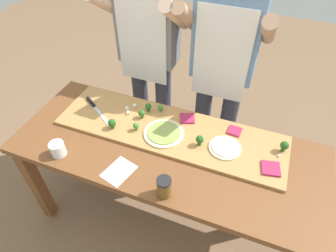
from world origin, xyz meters
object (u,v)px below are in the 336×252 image
at_px(prep_table, 167,159).
at_px(pizza_slice_near_left, 271,168).
at_px(cheese_crumble_a, 127,109).
at_px(broccoli_floret_front_left, 142,113).
at_px(pizza_whole_cheese_artichoke, 225,148).
at_px(cook_right, 223,62).
at_px(cheese_crumble_c, 279,156).
at_px(broccoli_floret_front_mid, 136,126).
at_px(pizza_slice_far_left, 187,118).
at_px(flour_cup, 58,150).
at_px(cook_left, 149,47).
at_px(pizza_slice_center, 234,131).
at_px(broccoli_floret_center_right, 160,107).
at_px(pizza_whole_pesto_green, 164,133).
at_px(sauce_jar, 164,187).
at_px(recipe_note, 119,171).
at_px(broccoli_floret_back_left, 112,123).
at_px(chefs_knife, 95,107).
at_px(cheese_crumble_b, 135,106).
at_px(broccoli_floret_back_right, 200,140).
at_px(cheese_crumble_d, 128,113).
at_px(broccoli_floret_center_left, 284,146).
at_px(broccoli_floret_front_right, 148,107).

distance_m(prep_table, pizza_slice_near_left, 0.58).
bearing_deg(cheese_crumble_a, broccoli_floret_front_left, -15.34).
distance_m(pizza_whole_cheese_artichoke, cook_right, 0.60).
bearing_deg(cheese_crumble_c, broccoli_floret_front_mid, -173.35).
height_order(pizza_slice_far_left, broccoli_floret_front_left, broccoli_floret_front_left).
height_order(cheese_crumble_c, flour_cup, flour_cup).
bearing_deg(cook_left, pizza_slice_center, -28.20).
bearing_deg(broccoli_floret_center_right, pizza_whole_pesto_green, -62.38).
bearing_deg(cheese_crumble_c, broccoli_floret_front_left, 178.86).
xyz_separation_m(broccoli_floret_center_right, cheese_crumble_a, (-0.20, -0.07, -0.02)).
bearing_deg(cheese_crumble_c, flour_cup, -160.51).
relative_size(pizza_slice_far_left, broccoli_floret_front_left, 1.49).
height_order(pizza_whole_cheese_artichoke, sauce_jar, sauce_jar).
bearing_deg(pizza_slice_center, broccoli_floret_front_mid, -160.12).
relative_size(prep_table, recipe_note, 10.82).
relative_size(broccoli_floret_front_mid, broccoli_floret_back_left, 0.86).
distance_m(chefs_knife, cheese_crumble_a, 0.21).
height_order(cheese_crumble_b, cook_right, cook_right).
xyz_separation_m(pizza_slice_near_left, sauce_jar, (-0.47, -0.33, 0.03)).
distance_m(pizza_whole_pesto_green, cook_left, 0.68).
distance_m(broccoli_floret_front_left, broccoli_floret_back_right, 0.41).
height_order(cheese_crumble_d, flour_cup, flour_cup).
height_order(pizza_whole_cheese_artichoke, cheese_crumble_a, cheese_crumble_a).
xyz_separation_m(broccoli_floret_back_right, broccoli_floret_front_mid, (-0.38, -0.02, -0.01)).
distance_m(chefs_knife, broccoli_floret_center_left, 1.17).
bearing_deg(pizza_slice_far_left, broccoli_floret_front_left, -161.32).
bearing_deg(broccoli_floret_front_right, cheese_crumble_c, -6.19).
bearing_deg(sauce_jar, broccoli_floret_front_mid, 132.82).
xyz_separation_m(sauce_jar, cook_left, (-0.48, 0.92, 0.17)).
distance_m(pizza_slice_center, cheese_crumble_b, 0.65).
relative_size(pizza_slice_far_left, broccoli_floret_center_right, 1.73).
relative_size(broccoli_floret_front_right, recipe_note, 0.35).
xyz_separation_m(broccoli_floret_front_mid, cook_left, (-0.17, 0.58, 0.18)).
xyz_separation_m(pizza_whole_pesto_green, cook_right, (0.20, 0.55, 0.20)).
bearing_deg(pizza_whole_pesto_green, sauce_jar, -68.02).
distance_m(pizza_slice_near_left, flour_cup, 1.15).
bearing_deg(broccoli_floret_front_mid, cheese_crumble_d, 134.28).
height_order(pizza_slice_far_left, broccoli_floret_center_left, broccoli_floret_center_left).
height_order(prep_table, cheese_crumble_d, cheese_crumble_d).
bearing_deg(pizza_whole_cheese_artichoke, cook_left, 142.38).
bearing_deg(pizza_slice_near_left, cheese_crumble_d, 172.35).
relative_size(cheese_crumble_a, flour_cup, 0.23).
distance_m(broccoli_floret_back_right, flour_cup, 0.78).
bearing_deg(broccoli_floret_center_right, broccoli_floret_back_left, -130.24).
relative_size(pizza_whole_pesto_green, broccoli_floret_back_left, 3.72).
relative_size(pizza_slice_near_left, broccoli_floret_front_right, 1.62).
distance_m(pizza_slice_near_left, cheese_crumble_d, 0.90).
bearing_deg(chefs_knife, pizza_slice_center, 6.91).
bearing_deg(prep_table, pizza_slice_center, 36.75).
relative_size(broccoli_floret_front_left, broccoli_floret_center_left, 0.86).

